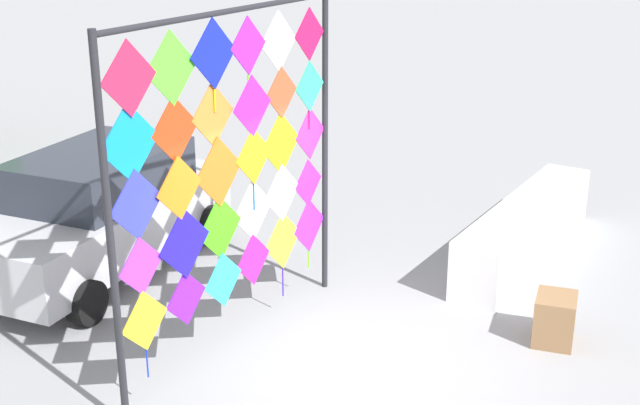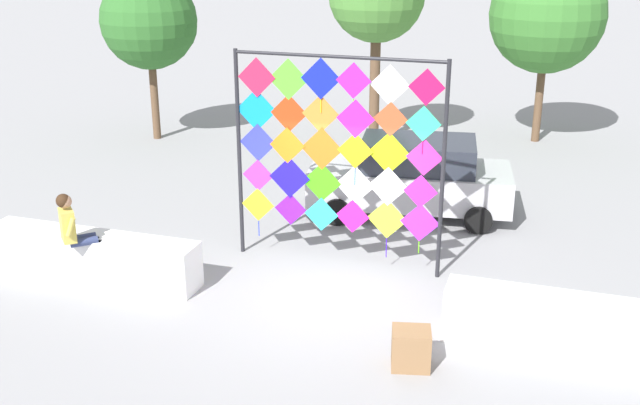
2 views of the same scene
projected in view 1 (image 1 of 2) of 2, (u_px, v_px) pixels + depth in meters
The scene contains 5 objects.
ground at pixel (357, 373), 8.79m from camera, with size 120.00×120.00×0.00m, color gray.
plaza_ledge_right at pixel (525, 229), 11.54m from camera, with size 3.73×0.63×0.78m, color white.
kite_display_rack at pixel (233, 159), 8.60m from camera, with size 3.60×0.09×3.64m.
parked_car at pixel (98, 210), 11.07m from camera, with size 4.21×2.38×1.55m.
cardboard_box_large at pixel (555, 319), 9.32m from camera, with size 0.51×0.43×0.54m, color olive.
Camera 1 is at (-6.72, -3.74, 4.61)m, focal length 47.97 mm.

